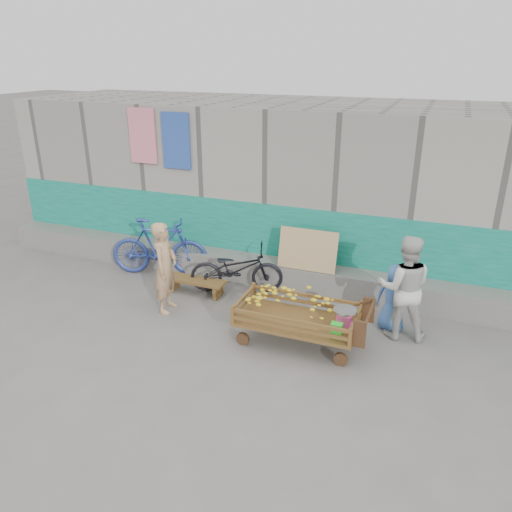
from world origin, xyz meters
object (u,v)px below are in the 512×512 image
at_px(banana_cart, 295,310).
at_px(bench, 196,283).
at_px(child, 393,298).
at_px(bicycle_blue, 159,247).
at_px(vendor_man, 165,268).
at_px(woman, 404,288).
at_px(bicycle_dark, 237,269).

bearing_deg(banana_cart, bench, 156.27).
xyz_separation_m(bench, child, (3.29, 0.01, 0.33)).
relative_size(banana_cart, bench, 1.76).
bearing_deg(bicycle_blue, banana_cart, -129.99).
relative_size(banana_cart, vendor_man, 1.25).
relative_size(bench, woman, 0.67).
height_order(vendor_man, bicycle_dark, vendor_man).
bearing_deg(child, bicycle_blue, -1.83).
height_order(bench, bicycle_blue, bicycle_blue).
bearing_deg(bicycle_blue, bicycle_dark, -110.52).
bearing_deg(vendor_man, banana_cart, -104.03).
bearing_deg(bench, bicycle_dark, 28.21).
height_order(banana_cart, woman, woman).
relative_size(child, bicycle_dark, 0.65).
bearing_deg(woman, bicycle_dark, -20.71).
height_order(banana_cart, bench, banana_cart).
relative_size(banana_cart, bicycle_blue, 1.03).
height_order(banana_cart, vendor_man, vendor_man).
bearing_deg(bicycle_blue, woman, -113.68).
height_order(bench, child, child).
bearing_deg(bench, banana_cart, -23.73).
xyz_separation_m(bench, bicycle_blue, (-0.98, 0.48, 0.35)).
relative_size(bench, bicycle_blue, 0.58).
height_order(child, bicycle_blue, bicycle_blue).
xyz_separation_m(bench, woman, (3.43, -0.15, 0.59)).
bearing_deg(bench, child, 0.15).
bearing_deg(child, woman, 134.99).
xyz_separation_m(woman, bicycle_dark, (-2.80, 0.49, -0.36)).
distance_m(vendor_man, bicycle_blue, 1.45).
relative_size(woman, bicycle_dark, 0.98).
distance_m(bench, vendor_man, 0.89).
xyz_separation_m(banana_cart, bicycle_dark, (-1.44, 1.24, -0.12)).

